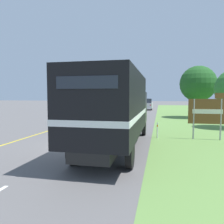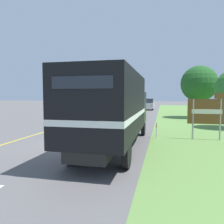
# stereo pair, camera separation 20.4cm
# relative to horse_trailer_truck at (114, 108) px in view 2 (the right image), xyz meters

# --- Properties ---
(ground_plane) EXTENTS (200.00, 200.00, 0.00)m
(ground_plane) POSITION_rel_horse_trailer_truck_xyz_m (-2.13, 0.28, -1.97)
(ground_plane) COLOR #5B5959
(edge_line_yellow) EXTENTS (0.12, 67.08, 0.01)m
(edge_line_yellow) POSITION_rel_horse_trailer_truck_xyz_m (-5.83, 18.52, -1.97)
(edge_line_yellow) COLOR yellow
(edge_line_yellow) RESTS_ON ground
(centre_dash_near) EXTENTS (0.12, 2.60, 0.01)m
(centre_dash_near) POSITION_rel_horse_trailer_truck_xyz_m (-2.13, 0.44, -1.97)
(centre_dash_near) COLOR white
(centre_dash_near) RESTS_ON ground
(centre_dash_mid_a) EXTENTS (0.12, 2.60, 0.01)m
(centre_dash_mid_a) POSITION_rel_horse_trailer_truck_xyz_m (-2.13, 7.04, -1.97)
(centre_dash_mid_a) COLOR white
(centre_dash_mid_a) RESTS_ON ground
(centre_dash_mid_b) EXTENTS (0.12, 2.60, 0.01)m
(centre_dash_mid_b) POSITION_rel_horse_trailer_truck_xyz_m (-2.13, 13.64, -1.97)
(centre_dash_mid_b) COLOR white
(centre_dash_mid_b) RESTS_ON ground
(centre_dash_far) EXTENTS (0.12, 2.60, 0.01)m
(centre_dash_far) POSITION_rel_horse_trailer_truck_xyz_m (-2.13, 20.24, -1.97)
(centre_dash_far) COLOR white
(centre_dash_far) RESTS_ON ground
(centre_dash_farthest) EXTENTS (0.12, 2.60, 0.01)m
(centre_dash_farthest) POSITION_rel_horse_trailer_truck_xyz_m (-2.13, 26.84, -1.97)
(centre_dash_farthest) COLOR white
(centre_dash_farthest) RESTS_ON ground
(horse_trailer_truck) EXTENTS (2.45, 8.93, 3.50)m
(horse_trailer_truck) POSITION_rel_horse_trailer_truck_xyz_m (0.00, 0.00, 0.00)
(horse_trailer_truck) COLOR black
(horse_trailer_truck) RESTS_ON ground
(lead_car_white) EXTENTS (1.80, 3.99, 2.00)m
(lead_car_white) POSITION_rel_horse_trailer_truck_xyz_m (-4.03, 14.72, -0.97)
(lead_car_white) COLOR black
(lead_car_white) RESTS_ON ground
(lead_car_silver_ahead) EXTENTS (1.80, 4.32, 2.06)m
(lead_car_silver_ahead) POSITION_rel_horse_trailer_truck_xyz_m (-0.20, 30.08, -0.94)
(lead_car_silver_ahead) COLOR black
(lead_car_silver_ahead) RESTS_ON ground
(lead_car_white_ahead) EXTENTS (1.80, 3.87, 2.05)m
(lead_car_white_ahead) POSITION_rel_horse_trailer_truck_xyz_m (-3.89, 42.02, -0.95)
(lead_car_white_ahead) COLOR black
(lead_car_white_ahead) RESTS_ON ground
(highway_sign) EXTENTS (2.09, 0.09, 2.69)m
(highway_sign) POSITION_rel_horse_trailer_truck_xyz_m (4.74, 3.35, -0.36)
(highway_sign) COLOR #9E9EA3
(highway_sign) RESTS_ON ground
(roadside_tree_mid) EXTENTS (4.10, 4.10, 5.98)m
(roadside_tree_mid) POSITION_rel_horse_trailer_truck_xyz_m (6.27, 16.72, 1.95)
(roadside_tree_mid) COLOR brown
(roadside_tree_mid) RESTS_ON ground
(delineator_post) EXTENTS (0.08, 0.08, 0.95)m
(delineator_post) POSITION_rel_horse_trailer_truck_xyz_m (1.90, 3.19, -1.46)
(delineator_post) COLOR white
(delineator_post) RESTS_ON ground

